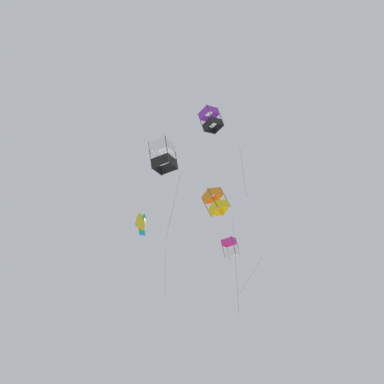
# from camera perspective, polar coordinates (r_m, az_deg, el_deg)

# --- Properties ---
(kite_box_upper_right) EXTENTS (3.09, 2.72, 5.87)m
(kite_box_upper_right) POSITION_cam_1_polar(r_m,az_deg,el_deg) (44.47, 3.57, -5.15)
(kite_box_upper_right) COLOR #DB2D93
(kite_box_highest) EXTENTS (2.95, 2.96, 8.38)m
(kite_box_highest) POSITION_cam_1_polar(r_m,az_deg,el_deg) (37.92, 1.78, 6.64)
(kite_box_highest) COLOR purple
(kite_box_near_right) EXTENTS (2.39, 2.23, 8.51)m
(kite_box_near_right) POSITION_cam_1_polar(r_m,az_deg,el_deg) (40.25, -2.67, 3.33)
(kite_box_near_right) COLOR white
(kite_box_low_drifter) EXTENTS (2.29, 1.63, 10.00)m
(kite_box_low_drifter) POSITION_cam_1_polar(r_m,az_deg,el_deg) (41.83, 2.21, -0.94)
(kite_box_low_drifter) COLOR orange
(kite_fish_mid_left) EXTENTS (2.69, 3.38, 7.76)m
(kite_fish_mid_left) POSITION_cam_1_polar(r_m,az_deg,el_deg) (43.86, -4.75, -2.80)
(kite_fish_mid_left) COLOR yellow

